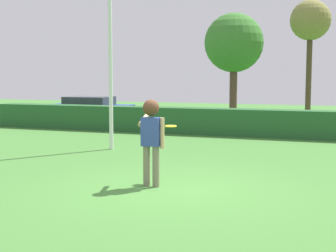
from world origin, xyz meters
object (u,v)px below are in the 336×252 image
parked_car_blue (89,108)px  maple_tree (234,43)px  person (151,131)px  lamppost (110,24)px  willow_tree (310,22)px  frisbee (171,126)px

parked_car_blue → maple_tree: maple_tree is taller
person → lamppost: lamppost is taller
parked_car_blue → willow_tree: size_ratio=0.67×
lamppost → maple_tree: size_ratio=1.21×
maple_tree → person: bearing=-82.7°
parked_car_blue → lamppost: bearing=-56.6°
lamppost → frisbee: bearing=-48.1°
lamppost → maple_tree: (0.74, 13.96, 0.27)m
frisbee → willow_tree: bearing=84.8°
willow_tree → parked_car_blue: bearing=-147.3°
lamppost → willow_tree: lamppost is taller
frisbee → lamppost: lamppost is taller
parked_car_blue → willow_tree: 12.61m
frisbee → willow_tree: 18.20m
person → frisbee: (0.18, 0.67, 0.05)m
person → frisbee: person is taller
maple_tree → willow_tree: 4.25m
willow_tree → person: bearing=-95.6°
frisbee → willow_tree: size_ratio=0.04×
frisbee → maple_tree: size_ratio=0.04×
parked_car_blue → maple_tree: size_ratio=0.73×
maple_tree → lamppost: bearing=-93.0°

